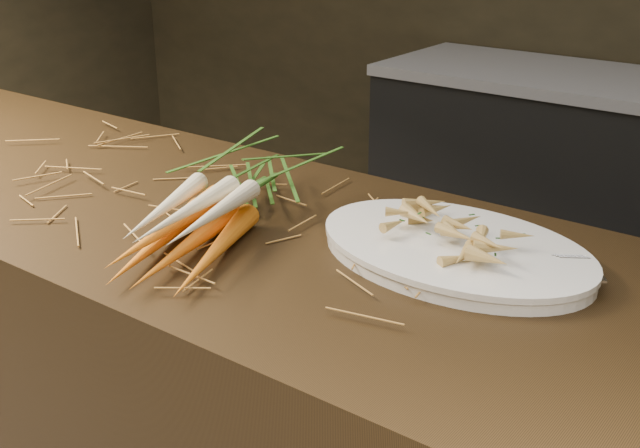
{
  "coord_description": "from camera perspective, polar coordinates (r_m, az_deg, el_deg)",
  "views": [
    {
      "loc": [
        1.07,
        -0.67,
        1.44
      ],
      "look_at": [
        0.37,
        0.26,
        0.96
      ],
      "focal_mm": 45.0,
      "sensor_mm": 36.0,
      "label": 1
    }
  ],
  "objects": [
    {
      "name": "root_veg_bunch",
      "position": [
        1.41,
        -6.27,
        2.22
      ],
      "size": [
        0.34,
        0.6,
        0.11
      ],
      "rotation": [
        0.0,
        0.0,
        0.29
      ],
      "color": "#D95E17",
      "rests_on": "main_counter"
    },
    {
      "name": "serving_fork",
      "position": [
        1.2,
        15.66,
        -3.72
      ],
      "size": [
        0.15,
        0.11,
        0.0
      ],
      "primitive_type": "cube",
      "rotation": [
        0.0,
        0.0,
        -0.99
      ],
      "color": "silver",
      "rests_on": "serving_platter"
    },
    {
      "name": "serving_platter",
      "position": [
        1.29,
        9.51,
        -1.98
      ],
      "size": [
        0.48,
        0.34,
        0.02
      ],
      "primitive_type": null,
      "rotation": [
        0.0,
        0.0,
        -0.07
      ],
      "color": "white",
      "rests_on": "main_counter"
    },
    {
      "name": "straw_bedding",
      "position": [
        1.54,
        -10.28,
        1.91
      ],
      "size": [
        1.4,
        0.6,
        0.02
      ],
      "primitive_type": null,
      "color": "olive",
      "rests_on": "main_counter"
    },
    {
      "name": "main_counter",
      "position": [
        1.75,
        -9.23,
        -12.33
      ],
      "size": [
        2.4,
        0.7,
        0.9
      ],
      "primitive_type": "cube",
      "color": "black",
      "rests_on": "ground"
    },
    {
      "name": "roasted_veg_heap",
      "position": [
        1.27,
        9.61,
        -0.43
      ],
      "size": [
        0.24,
        0.18,
        0.05
      ],
      "primitive_type": null,
      "rotation": [
        0.0,
        0.0,
        -0.07
      ],
      "color": "#AF873C",
      "rests_on": "serving_platter"
    },
    {
      "name": "back_counter",
      "position": [
        3.12,
        20.51,
        1.92
      ],
      "size": [
        1.82,
        0.62,
        0.84
      ],
      "color": "black",
      "rests_on": "ground"
    }
  ]
}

